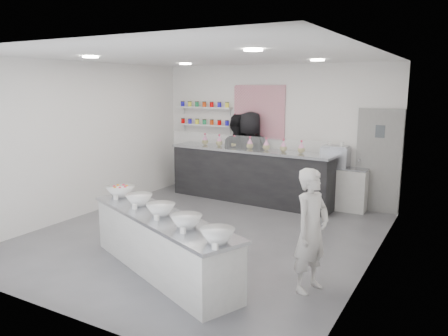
# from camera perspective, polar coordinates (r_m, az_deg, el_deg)

# --- Properties ---
(floor) EXTENTS (6.00, 6.00, 0.00)m
(floor) POSITION_cam_1_polar(r_m,az_deg,el_deg) (7.61, -2.78, -8.83)
(floor) COLOR #515156
(floor) RESTS_ON ground
(ceiling) EXTENTS (6.00, 6.00, 0.00)m
(ceiling) POSITION_cam_1_polar(r_m,az_deg,el_deg) (7.18, -3.00, 14.34)
(ceiling) COLOR white
(ceiling) RESTS_ON floor
(back_wall) EXTENTS (5.50, 0.00, 5.50)m
(back_wall) POSITION_cam_1_polar(r_m,az_deg,el_deg) (9.89, 6.46, 4.62)
(back_wall) COLOR white
(back_wall) RESTS_ON floor
(left_wall) EXTENTS (0.00, 6.00, 6.00)m
(left_wall) POSITION_cam_1_polar(r_m,az_deg,el_deg) (9.01, -17.88, 3.56)
(left_wall) COLOR white
(left_wall) RESTS_ON floor
(right_wall) EXTENTS (0.00, 6.00, 6.00)m
(right_wall) POSITION_cam_1_polar(r_m,az_deg,el_deg) (6.24, 18.99, 0.48)
(right_wall) COLOR white
(right_wall) RESTS_ON floor
(back_door) EXTENTS (0.88, 0.04, 2.10)m
(back_door) POSITION_cam_1_polar(r_m,az_deg,el_deg) (9.28, 19.51, 0.85)
(back_door) COLOR gray
(back_door) RESTS_ON floor
(pattern_panel) EXTENTS (1.25, 0.03, 1.20)m
(pattern_panel) POSITION_cam_1_polar(r_m,az_deg,el_deg) (9.97, 4.60, 7.29)
(pattern_panel) COLOR #B21C44
(pattern_panel) RESTS_ON back_wall
(jar_shelf_lower) EXTENTS (1.45, 0.22, 0.04)m
(jar_shelf_lower) POSITION_cam_1_polar(r_m,az_deg,el_deg) (10.60, -2.52, 5.63)
(jar_shelf_lower) COLOR silver
(jar_shelf_lower) RESTS_ON back_wall
(jar_shelf_upper) EXTENTS (1.45, 0.22, 0.04)m
(jar_shelf_upper) POSITION_cam_1_polar(r_m,az_deg,el_deg) (10.57, -2.54, 7.90)
(jar_shelf_upper) COLOR silver
(jar_shelf_upper) RESTS_ON back_wall
(preserve_jars) EXTENTS (1.45, 0.10, 0.56)m
(preserve_jars) POSITION_cam_1_polar(r_m,az_deg,el_deg) (10.56, -2.59, 7.13)
(preserve_jars) COLOR #E70000
(preserve_jars) RESTS_ON jar_shelf_lower
(downlight_0) EXTENTS (0.24, 0.24, 0.02)m
(downlight_0) POSITION_cam_1_polar(r_m,az_deg,el_deg) (7.29, -17.04, 13.69)
(downlight_0) COLOR white
(downlight_0) RESTS_ON ceiling
(downlight_1) EXTENTS (0.24, 0.24, 0.02)m
(downlight_1) POSITION_cam_1_polar(r_m,az_deg,el_deg) (5.63, 3.84, 15.11)
(downlight_1) COLOR white
(downlight_1) RESTS_ON ceiling
(downlight_2) EXTENTS (0.24, 0.24, 0.02)m
(downlight_2) POSITION_cam_1_polar(r_m,az_deg,el_deg) (9.28, -5.07, 13.39)
(downlight_2) COLOR white
(downlight_2) RESTS_ON ceiling
(downlight_3) EXTENTS (0.24, 0.24, 0.02)m
(downlight_3) POSITION_cam_1_polar(r_m,az_deg,el_deg) (8.04, 12.12, 13.60)
(downlight_3) COLOR white
(downlight_3) RESTS_ON ceiling
(prep_counter) EXTENTS (3.01, 1.81, 0.81)m
(prep_counter) POSITION_cam_1_polar(r_m,az_deg,el_deg) (6.15, -8.15, -9.77)
(prep_counter) COLOR beige
(prep_counter) RESTS_ON floor
(back_bar) EXTENTS (3.83, 0.91, 1.18)m
(back_bar) POSITION_cam_1_polar(r_m,az_deg,el_deg) (9.67, 3.36, -0.95)
(back_bar) COLOR black
(back_bar) RESTS_ON floor
(sneeze_guard) EXTENTS (3.74, 0.23, 0.32)m
(sneeze_guard) POSITION_cam_1_polar(r_m,az_deg,el_deg) (9.26, 2.41, 3.24)
(sneeze_guard) COLOR white
(sneeze_guard) RESTS_ON back_bar
(espresso_ledge) EXTENTS (1.20, 0.38, 0.89)m
(espresso_ledge) POSITION_cam_1_polar(r_m,az_deg,el_deg) (9.37, 14.55, -2.56)
(espresso_ledge) COLOR beige
(espresso_ledge) RESTS_ON floor
(espresso_machine) EXTENTS (0.55, 0.38, 0.42)m
(espresso_machine) POSITION_cam_1_polar(r_m,az_deg,el_deg) (9.26, 14.34, 1.43)
(espresso_machine) COLOR #93969E
(espresso_machine) RESTS_ON espresso_ledge
(cup_stacks) EXTENTS (0.24, 0.24, 0.33)m
(cup_stacks) POSITION_cam_1_polar(r_m,az_deg,el_deg) (9.30, 13.47, 1.23)
(cup_stacks) COLOR #C8BC8F
(cup_stacks) RESTS_ON espresso_ledge
(prep_bowls) EXTENTS (2.95, 1.65, 0.16)m
(prep_bowls) POSITION_cam_1_polar(r_m,az_deg,el_deg) (5.99, -8.27, -5.41)
(prep_bowls) COLOR white
(prep_bowls) RESTS_ON prep_counter
(label_cards) EXTENTS (2.66, 0.04, 0.07)m
(label_cards) POSITION_cam_1_polar(r_m,az_deg,el_deg) (5.53, -9.59, -7.33)
(label_cards) COLOR white
(label_cards) RESTS_ON prep_counter
(cookie_bags) EXTENTS (2.56, 0.30, 0.27)m
(cookie_bags) POSITION_cam_1_polar(r_m,az_deg,el_deg) (9.55, 3.41, 3.31)
(cookie_bags) COLOR pink
(cookie_bags) RESTS_ON back_bar
(woman_prep) EXTENTS (0.52, 0.65, 1.56)m
(woman_prep) POSITION_cam_1_polar(r_m,az_deg,el_deg) (5.56, 11.34, -8.02)
(woman_prep) COLOR silver
(woman_prep) RESTS_ON floor
(staff_left) EXTENTS (1.08, 0.93, 1.90)m
(staff_left) POSITION_cam_1_polar(r_m,az_deg,el_deg) (10.03, 1.62, 1.61)
(staff_left) COLOR black
(staff_left) RESTS_ON floor
(staff_right) EXTENTS (1.07, 0.81, 1.98)m
(staff_right) POSITION_cam_1_polar(r_m,az_deg,el_deg) (9.87, 3.42, 1.67)
(staff_right) COLOR black
(staff_right) RESTS_ON floor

